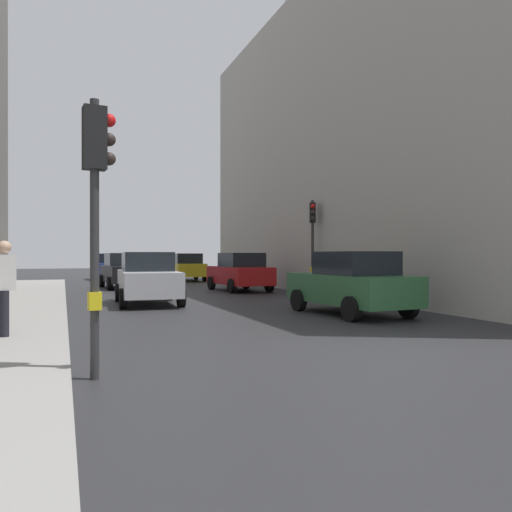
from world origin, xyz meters
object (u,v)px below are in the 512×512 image
at_px(traffic_light_mid_street, 313,230).
at_px(car_yellow_taxi, 187,267).
at_px(car_blue_van, 108,267).
at_px(pedestrian_with_black_backpack, 2,282).
at_px(traffic_light_near_left, 96,186).
at_px(car_silver_hatchback, 148,278).
at_px(car_red_sedan, 240,272).
at_px(car_green_estate, 351,283).
at_px(car_dark_suv, 124,271).

relative_size(traffic_light_mid_street, car_yellow_taxi, 0.93).
bearing_deg(traffic_light_mid_street, car_blue_van, 112.64).
bearing_deg(pedestrian_with_black_backpack, car_blue_van, 81.22).
distance_m(traffic_light_near_left, car_silver_hatchback, 10.83).
bearing_deg(car_yellow_taxi, traffic_light_mid_street, -80.39).
distance_m(car_silver_hatchback, car_red_sedan, 7.02).
bearing_deg(pedestrian_with_black_backpack, car_green_estate, 12.63).
height_order(car_silver_hatchback, car_red_sedan, same).
height_order(car_blue_van, pedestrian_with_black_backpack, pedestrian_with_black_backpack).
bearing_deg(car_silver_hatchback, traffic_light_mid_street, 12.68).
bearing_deg(car_red_sedan, car_green_estate, -90.78).
height_order(car_yellow_taxi, car_green_estate, same).
bearing_deg(traffic_light_near_left, car_blue_van, 85.18).
relative_size(car_silver_hatchback, car_yellow_taxi, 1.00).
bearing_deg(car_green_estate, car_blue_van, 101.44).
distance_m(traffic_light_near_left, car_yellow_taxi, 26.43).
xyz_separation_m(car_silver_hatchback, car_red_sedan, (4.98, 4.95, 0.00)).
bearing_deg(car_silver_hatchback, car_green_estate, -46.72).
relative_size(car_silver_hatchback, car_red_sedan, 1.00).
relative_size(traffic_light_near_left, car_dark_suv, 0.87).
height_order(traffic_light_near_left, car_red_sedan, traffic_light_near_left).
relative_size(traffic_light_near_left, car_silver_hatchback, 0.87).
xyz_separation_m(car_dark_suv, pedestrian_with_black_backpack, (-3.93, -15.98, 0.29)).
bearing_deg(car_blue_van, car_green_estate, -78.56).
xyz_separation_m(car_silver_hatchback, pedestrian_with_black_backpack, (-3.76, -7.07, 0.29)).
bearing_deg(pedestrian_with_black_backpack, traffic_light_near_left, -66.27).
height_order(car_silver_hatchback, car_blue_van, same).
relative_size(car_blue_van, car_red_sedan, 0.99).
height_order(car_silver_hatchback, car_dark_suv, same).
height_order(traffic_light_near_left, car_yellow_taxi, traffic_light_near_left).
bearing_deg(car_dark_suv, car_yellow_taxi, 52.83).
xyz_separation_m(traffic_light_near_left, car_green_estate, (7.12, 5.30, -1.71)).
bearing_deg(traffic_light_mid_street, car_red_sedan, 121.43).
distance_m(traffic_light_near_left, pedestrian_with_black_backpack, 3.95).
relative_size(car_red_sedan, pedestrian_with_black_backpack, 2.43).
bearing_deg(traffic_light_mid_street, car_green_estate, -108.08).
height_order(car_yellow_taxi, car_dark_suv, same).
bearing_deg(car_red_sedan, car_blue_van, 110.18).
distance_m(traffic_light_mid_street, traffic_light_near_left, 15.22).
height_order(traffic_light_mid_street, traffic_light_near_left, traffic_light_mid_street).
distance_m(car_silver_hatchback, car_green_estate, 7.06).
height_order(traffic_light_mid_street, car_silver_hatchback, traffic_light_mid_street).
bearing_deg(car_yellow_taxi, car_silver_hatchback, -107.68).
bearing_deg(car_blue_van, pedestrian_with_black_backpack, -98.78).
xyz_separation_m(traffic_light_near_left, pedestrian_with_black_backpack, (-1.48, 3.37, -1.42)).
xyz_separation_m(car_yellow_taxi, car_dark_suv, (-4.60, -6.07, 0.00)).
bearing_deg(car_silver_hatchback, car_yellow_taxi, 72.32).
distance_m(car_blue_van, car_red_sedan, 14.06).
height_order(traffic_light_mid_street, car_dark_suv, traffic_light_mid_street).
height_order(car_yellow_taxi, car_red_sedan, same).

